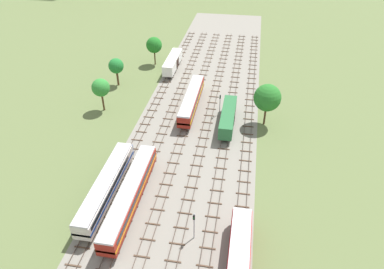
% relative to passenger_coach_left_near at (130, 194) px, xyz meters
% --- Properties ---
extents(ground_plane, '(480.00, 480.00, 0.00)m').
position_rel_passenger_coach_left_near_xyz_m(ground_plane, '(6.73, 21.16, -2.61)').
color(ground_plane, '#5B6B3D').
extents(ballast_bed, '(26.43, 176.00, 0.01)m').
position_rel_passenger_coach_left_near_xyz_m(ballast_bed, '(6.73, 21.16, -2.61)').
color(ballast_bed, gray).
rests_on(ballast_bed, ground).
extents(track_far_left, '(2.40, 126.00, 0.29)m').
position_rel_passenger_coach_left_near_xyz_m(track_far_left, '(-4.49, 22.16, -2.48)').
color(track_far_left, '#47382D').
rests_on(track_far_left, ground).
extents(track_left, '(2.40, 126.00, 0.29)m').
position_rel_passenger_coach_left_near_xyz_m(track_left, '(0.00, 22.16, -2.48)').
color(track_left, '#47382D').
rests_on(track_left, ground).
extents(track_centre_left, '(2.40, 126.00, 0.29)m').
position_rel_passenger_coach_left_near_xyz_m(track_centre_left, '(4.49, 22.16, -2.48)').
color(track_centre_left, '#47382D').
rests_on(track_centre_left, ground).
extents(track_centre, '(2.40, 126.00, 0.29)m').
position_rel_passenger_coach_left_near_xyz_m(track_centre, '(8.97, 22.16, -2.48)').
color(track_centre, '#47382D').
rests_on(track_centre, ground).
extents(track_centre_right, '(2.40, 126.00, 0.29)m').
position_rel_passenger_coach_left_near_xyz_m(track_centre_right, '(13.46, 22.16, -2.48)').
color(track_centre_right, '#47382D').
rests_on(track_centre_right, ground).
extents(track_right, '(2.40, 126.00, 0.29)m').
position_rel_passenger_coach_left_near_xyz_m(track_right, '(17.95, 22.16, -2.48)').
color(track_right, '#47382D').
rests_on(track_right, ground).
extents(passenger_coach_left_near, '(2.96, 22.00, 3.80)m').
position_rel_passenger_coach_left_near_xyz_m(passenger_coach_left_near, '(0.00, 0.00, 0.00)').
color(passenger_coach_left_near, maroon).
rests_on(passenger_coach_left_near, ground).
extents(diesel_railcar_far_left_mid, '(2.96, 20.50, 3.80)m').
position_rel_passenger_coach_left_near_xyz_m(diesel_railcar_far_left_mid, '(-4.49, 1.07, -0.02)').
color(diesel_railcar_far_left_mid, beige).
rests_on(diesel_railcar_far_left_mid, ground).
extents(freight_boxcar_centre_right_midfar, '(2.87, 14.00, 3.60)m').
position_rel_passenger_coach_left_near_xyz_m(freight_boxcar_centre_right_midfar, '(13.47, 26.08, -0.16)').
color(freight_boxcar_centre_right_midfar, '#286638').
rests_on(freight_boxcar_centre_right_midfar, ground).
extents(diesel_railcar_centre_left_far, '(2.96, 20.50, 3.80)m').
position_rel_passenger_coach_left_near_xyz_m(diesel_railcar_centre_left_far, '(4.49, 31.87, -0.02)').
color(diesel_railcar_centre_left_far, maroon).
rests_on(diesel_railcar_centre_left_far, ground).
extents(freight_boxcar_far_left_farther, '(2.87, 14.00, 3.60)m').
position_rel_passenger_coach_left_near_xyz_m(freight_boxcar_far_left_farther, '(-4.48, 52.47, -0.16)').
color(freight_boxcar_far_left_farther, white).
rests_on(freight_boxcar_far_left_farther, ground).
extents(signal_post_nearest, '(0.28, 0.47, 5.14)m').
position_rel_passenger_coach_left_near_xyz_m(signal_post_nearest, '(11.22, -4.85, 0.67)').
color(signal_post_nearest, gray).
rests_on(signal_post_nearest, ground).
extents(signal_post_near, '(0.28, 0.47, 5.19)m').
position_rel_passenger_coach_left_near_xyz_m(signal_post_near, '(11.22, 30.57, 0.69)').
color(signal_post_near, gray).
rests_on(signal_post_near, ground).
extents(lineside_tree_0, '(3.89, 3.89, 7.38)m').
position_rel_passenger_coach_left_near_xyz_m(lineside_tree_0, '(-16.70, 40.87, 2.76)').
color(lineside_tree_0, '#4C331E').
rests_on(lineside_tree_0, ground).
extents(lineside_tree_1, '(4.08, 4.08, 7.93)m').
position_rel_passenger_coach_left_near_xyz_m(lineside_tree_1, '(-15.66, 28.05, 3.23)').
color(lineside_tree_1, '#4C331E').
rests_on(lineside_tree_1, ground).
extents(lineside_tree_2, '(4.53, 4.53, 8.19)m').
position_rel_passenger_coach_left_near_xyz_m(lineside_tree_2, '(-10.48, 55.46, 3.29)').
color(lineside_tree_2, '#4C331E').
rests_on(lineside_tree_2, ground).
extents(lineside_tree_4, '(5.81, 5.81, 9.50)m').
position_rel_passenger_coach_left_near_xyz_m(lineside_tree_4, '(21.33, 28.36, 3.96)').
color(lineside_tree_4, '#4C331E').
rests_on(lineside_tree_4, ground).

